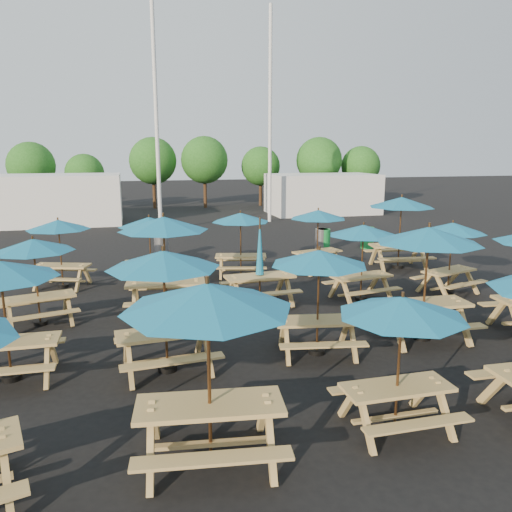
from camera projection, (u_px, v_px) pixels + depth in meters
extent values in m
plane|color=black|center=(270.00, 307.00, 13.40)|extent=(120.00, 120.00, 0.00)
cube|color=tan|center=(8.00, 342.00, 9.02)|extent=(1.77, 0.71, 0.06)
cube|color=tan|center=(0.00, 372.00, 8.46)|extent=(1.77, 0.27, 0.04)
cube|color=tan|center=(17.00, 344.00, 9.69)|extent=(1.77, 0.27, 0.04)
cylinder|color=black|center=(12.00, 377.00, 9.16)|extent=(0.35, 0.35, 0.10)
cylinder|color=brown|center=(5.00, 321.00, 8.93)|extent=(0.04, 0.04, 2.26)
cone|color=#146995|center=(0.00, 270.00, 8.73)|extent=(2.03, 2.03, 0.31)
cube|color=tan|center=(38.00, 297.00, 11.92)|extent=(1.78, 1.07, 0.06)
cube|color=tan|center=(42.00, 315.00, 11.46)|extent=(1.67, 0.67, 0.04)
cube|color=tan|center=(36.00, 302.00, 12.49)|extent=(1.67, 0.67, 0.04)
cylinder|color=black|center=(40.00, 323.00, 12.05)|extent=(0.33, 0.33, 0.09)
cylinder|color=brown|center=(37.00, 282.00, 11.84)|extent=(0.04, 0.04, 2.13)
cone|color=#146995|center=(33.00, 245.00, 11.66)|extent=(2.32, 2.32, 0.30)
cube|color=tan|center=(62.00, 266.00, 15.22)|extent=(1.77, 1.12, 0.06)
cube|color=tan|center=(53.00, 279.00, 14.68)|extent=(1.64, 0.73, 0.04)
cube|color=tan|center=(71.00, 270.00, 15.87)|extent=(1.64, 0.73, 0.04)
cylinder|color=black|center=(63.00, 286.00, 15.35)|extent=(0.33, 0.33, 0.09)
cylinder|color=brown|center=(61.00, 254.00, 15.14)|extent=(0.04, 0.04, 2.11)
cone|color=#146995|center=(58.00, 225.00, 14.96)|extent=(2.36, 2.36, 0.29)
cube|color=tan|center=(210.00, 405.00, 6.62)|extent=(2.04, 0.99, 0.07)
cube|color=tan|center=(213.00, 459.00, 5.99)|extent=(1.98, 0.50, 0.04)
cube|color=tan|center=(208.00, 401.00, 7.39)|extent=(1.98, 0.50, 0.04)
cylinder|color=black|center=(211.00, 456.00, 6.78)|extent=(0.39, 0.39, 0.11)
cylinder|color=brown|center=(209.00, 374.00, 6.53)|extent=(0.05, 0.05, 2.51)
cone|color=#146995|center=(207.00, 296.00, 6.31)|extent=(2.48, 2.48, 0.35)
cube|color=tan|center=(166.00, 333.00, 9.39)|extent=(1.90, 0.88, 0.06)
cube|color=tan|center=(173.00, 362.00, 8.83)|extent=(1.86, 0.42, 0.04)
cube|color=tan|center=(161.00, 335.00, 10.08)|extent=(1.86, 0.42, 0.04)
cylinder|color=black|center=(168.00, 368.00, 9.54)|extent=(0.37, 0.37, 0.10)
cylinder|color=brown|center=(165.00, 311.00, 9.31)|extent=(0.05, 0.05, 2.36)
cone|color=#146995|center=(163.00, 259.00, 9.10)|extent=(2.27, 2.27, 0.33)
cube|color=tan|center=(166.00, 283.00, 12.73)|extent=(2.06, 0.97, 0.07)
cube|color=tan|center=(165.00, 303.00, 12.09)|extent=(2.01, 0.48, 0.04)
cube|color=tan|center=(167.00, 287.00, 13.51)|extent=(2.01, 0.48, 0.04)
cylinder|color=black|center=(167.00, 311.00, 12.89)|extent=(0.40, 0.40, 0.11)
cylinder|color=brown|center=(165.00, 265.00, 12.64)|extent=(0.05, 0.05, 2.54)
cone|color=#146995|center=(163.00, 224.00, 12.42)|extent=(2.47, 2.47, 0.35)
cube|color=tan|center=(151.00, 262.00, 15.63)|extent=(1.76, 0.93, 0.06)
cube|color=tan|center=(149.00, 276.00, 15.08)|extent=(1.69, 0.52, 0.04)
cube|color=tan|center=(154.00, 266.00, 16.28)|extent=(1.69, 0.52, 0.04)
cylinder|color=black|center=(152.00, 282.00, 15.76)|extent=(0.34, 0.34, 0.09)
cylinder|color=brown|center=(150.00, 251.00, 15.55)|extent=(0.04, 0.04, 2.14)
cone|color=#146995|center=(149.00, 222.00, 15.36)|extent=(2.20, 2.20, 0.30)
cube|color=tan|center=(397.00, 387.00, 7.42)|extent=(1.64, 0.65, 0.05)
cube|color=tan|center=(418.00, 424.00, 6.90)|extent=(1.64, 0.24, 0.04)
cube|color=tan|center=(377.00, 386.00, 8.04)|extent=(1.64, 0.24, 0.04)
cylinder|color=black|center=(395.00, 425.00, 7.55)|extent=(0.33, 0.33, 0.09)
cylinder|color=brown|center=(399.00, 364.00, 7.34)|extent=(0.04, 0.04, 2.10)
cone|color=#146995|center=(402.00, 306.00, 7.16)|extent=(1.87, 1.87, 0.29)
cube|color=tan|center=(317.00, 321.00, 10.20)|extent=(1.82, 0.94, 0.06)
cube|color=tan|center=(324.00, 345.00, 9.64)|extent=(1.75, 0.52, 0.04)
cube|color=tan|center=(311.00, 323.00, 10.88)|extent=(1.75, 0.52, 0.04)
cylinder|color=black|center=(317.00, 351.00, 10.34)|extent=(0.35, 0.35, 0.10)
cylinder|color=brown|center=(318.00, 302.00, 10.12)|extent=(0.04, 0.04, 2.21)
cone|color=#146995|center=(319.00, 257.00, 9.93)|extent=(2.25, 2.25, 0.31)
cube|color=tan|center=(260.00, 276.00, 13.56)|extent=(1.92, 0.86, 0.06)
cube|color=tan|center=(268.00, 294.00, 12.98)|extent=(1.89, 0.39, 0.04)
cube|color=tan|center=(252.00, 281.00, 14.26)|extent=(1.89, 0.39, 0.04)
cylinder|color=black|center=(260.00, 302.00, 13.71)|extent=(0.37, 0.37, 0.10)
cylinder|color=brown|center=(260.00, 261.00, 13.47)|extent=(0.05, 0.05, 2.39)
cone|color=#146995|center=(260.00, 246.00, 13.39)|extent=(0.23, 0.23, 1.56)
cube|color=tan|center=(241.00, 256.00, 16.61)|extent=(1.79, 1.02, 0.06)
cube|color=tan|center=(241.00, 268.00, 16.06)|extent=(1.69, 0.61, 0.04)
cube|color=tan|center=(241.00, 260.00, 17.27)|extent=(1.69, 0.61, 0.04)
cylinder|color=black|center=(241.00, 275.00, 16.74)|extent=(0.34, 0.34, 0.09)
cylinder|color=brown|center=(241.00, 244.00, 16.53)|extent=(0.04, 0.04, 2.15)
cone|color=#146995|center=(241.00, 217.00, 16.34)|extent=(2.29, 2.29, 0.30)
cube|color=tan|center=(424.00, 303.00, 10.99)|extent=(2.03, 0.87, 0.07)
cube|color=tan|center=(441.00, 329.00, 10.36)|extent=(2.01, 0.37, 0.04)
cube|color=tan|center=(407.00, 307.00, 11.76)|extent=(2.01, 0.37, 0.04)
cylinder|color=black|center=(421.00, 336.00, 11.15)|extent=(0.40, 0.40, 0.11)
cylinder|color=brown|center=(425.00, 284.00, 10.90)|extent=(0.05, 0.05, 2.55)
cone|color=#146995|center=(429.00, 235.00, 10.68)|extent=(2.37, 2.37, 0.35)
cube|color=tan|center=(361.00, 276.00, 13.91)|extent=(1.77, 0.90, 0.06)
cube|color=tan|center=(374.00, 291.00, 13.41)|extent=(1.71, 0.48, 0.04)
cube|color=tan|center=(349.00, 280.00, 14.53)|extent=(1.71, 0.48, 0.04)
cylinder|color=black|center=(360.00, 298.00, 14.04)|extent=(0.34, 0.34, 0.09)
cylinder|color=brown|center=(362.00, 263.00, 13.83)|extent=(0.04, 0.04, 2.16)
cone|color=#146995|center=(363.00, 230.00, 13.64)|extent=(2.18, 2.18, 0.30)
cube|color=tan|center=(317.00, 252.00, 17.27)|extent=(1.81, 1.07, 0.06)
cube|color=tan|center=(328.00, 263.00, 16.79)|extent=(1.70, 0.67, 0.04)
cube|color=tan|center=(307.00, 256.00, 17.86)|extent=(1.70, 0.67, 0.04)
cylinder|color=black|center=(317.00, 270.00, 17.40)|extent=(0.34, 0.34, 0.09)
cylinder|color=brown|center=(317.00, 241.00, 17.19)|extent=(0.04, 0.04, 2.16)
cone|color=#146995|center=(318.00, 214.00, 17.00)|extent=(2.35, 2.35, 0.30)
cube|color=tan|center=(449.00, 271.00, 14.58)|extent=(1.77, 1.08, 0.06)
cube|color=tan|center=(466.00, 284.00, 14.13)|extent=(1.66, 0.69, 0.04)
cube|color=tan|center=(432.00, 275.00, 15.15)|extent=(1.66, 0.69, 0.04)
cylinder|color=black|center=(447.00, 292.00, 14.72)|extent=(0.33, 0.33, 0.09)
cylinder|color=brown|center=(450.00, 258.00, 14.51)|extent=(0.04, 0.04, 2.12)
cone|color=#146995|center=(453.00, 228.00, 14.32)|extent=(2.34, 2.34, 0.30)
cube|color=tan|center=(399.00, 245.00, 17.73)|extent=(2.09, 1.02, 0.07)
cube|color=tan|center=(407.00, 259.00, 17.08)|extent=(2.02, 0.53, 0.04)
cube|color=tan|center=(391.00, 250.00, 18.51)|extent=(2.02, 0.53, 0.04)
cylinder|color=black|center=(398.00, 266.00, 17.89)|extent=(0.40, 0.40, 0.11)
cylinder|color=brown|center=(400.00, 233.00, 17.64)|extent=(0.05, 0.05, 2.56)
cone|color=#146995|center=(402.00, 202.00, 17.41)|extent=(2.54, 2.54, 0.36)
cylinder|color=gray|center=(162.00, 247.00, 19.36)|extent=(0.56, 0.56, 0.90)
cylinder|color=gray|center=(322.00, 240.00, 21.01)|extent=(0.56, 0.56, 0.90)
cylinder|color=#188838|center=(323.00, 240.00, 21.01)|extent=(0.56, 0.56, 0.90)
cylinder|color=#188838|center=(367.00, 238.00, 21.45)|extent=(0.56, 0.56, 0.90)
cylinder|color=silver|center=(156.00, 112.00, 24.96)|extent=(0.20, 0.20, 12.00)
cylinder|color=silver|center=(270.00, 117.00, 28.42)|extent=(0.20, 0.20, 12.00)
cube|color=silver|center=(48.00, 200.00, 28.26)|extent=(8.00, 4.00, 2.80)
cube|color=silver|center=(322.00, 194.00, 33.31)|extent=(7.00, 4.00, 2.60)
cylinder|color=#382314|center=(34.00, 197.00, 33.51)|extent=(0.24, 0.24, 2.14)
sphere|color=#1E5919|center=(31.00, 165.00, 33.08)|extent=(3.11, 3.11, 3.11)
cylinder|color=#382314|center=(86.00, 199.00, 34.12)|extent=(0.24, 0.24, 1.78)
sphere|color=#1E5919|center=(85.00, 173.00, 33.76)|extent=(2.59, 2.59, 2.59)
cylinder|color=#382314|center=(154.00, 192.00, 36.18)|extent=(0.24, 0.24, 2.31)
sphere|color=#1E5919|center=(153.00, 161.00, 35.72)|extent=(3.36, 3.36, 3.36)
cylinder|color=#382314|center=(205.00, 192.00, 36.62)|extent=(0.24, 0.24, 2.35)
sphere|color=#1E5919|center=(204.00, 160.00, 36.15)|extent=(3.41, 3.41, 3.41)
cylinder|color=#382314|center=(261.00, 192.00, 38.09)|extent=(0.24, 0.24, 2.02)
sphere|color=#1E5919|center=(261.00, 166.00, 37.68)|extent=(2.94, 2.94, 2.94)
cylinder|color=#382314|center=(318.00, 191.00, 37.33)|extent=(0.24, 0.24, 2.32)
sphere|color=#1E5919|center=(319.00, 160.00, 36.86)|extent=(3.38, 3.38, 3.38)
cylinder|color=#382314|center=(360.00, 192.00, 38.20)|extent=(0.24, 0.24, 2.03)
sphere|color=#1E5919|center=(361.00, 166.00, 37.79)|extent=(2.95, 2.95, 2.95)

